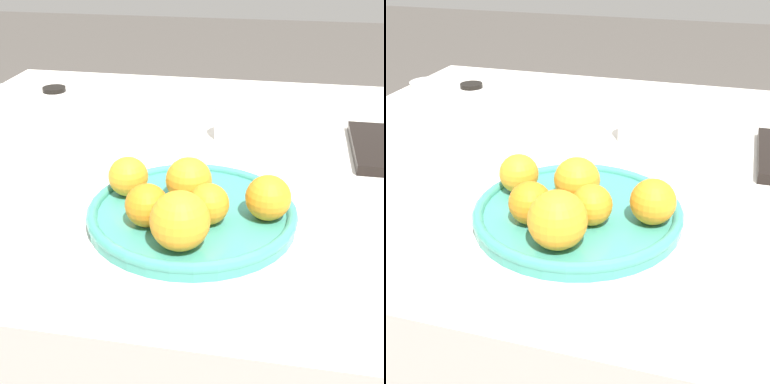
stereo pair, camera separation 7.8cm
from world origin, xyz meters
TOP-DOWN VIEW (x-y plane):
  - table at (0.00, 0.00)m, footprint 1.49×1.09m
  - fruit_platter at (-0.08, -0.27)m, footprint 0.32×0.32m
  - orange_0 at (-0.08, -0.37)m, footprint 0.08×0.08m
  - orange_1 at (-0.09, -0.24)m, footprint 0.07×0.07m
  - orange_2 at (0.04, -0.27)m, footprint 0.07×0.07m
  - orange_3 at (-0.19, -0.24)m, footprint 0.06×0.06m
  - orange_4 at (-0.05, -0.30)m, footprint 0.06×0.06m
  - orange_5 at (-0.13, -0.32)m, footprint 0.06×0.06m
  - cup_0 at (-0.56, 0.11)m, footprint 0.08×0.08m
  - cup_1 at (-0.06, 0.08)m, footprint 0.07×0.07m
  - cup_2 at (-0.34, -0.20)m, footprint 0.07×0.07m
  - napkin at (-0.25, 0.35)m, footprint 0.11×0.13m
  - soy_dish at (-0.57, 0.34)m, footprint 0.06×0.06m

SIDE VIEW (x-z plane):
  - table at x=0.00m, z-range 0.00..0.72m
  - napkin at x=-0.25m, z-range 0.72..0.73m
  - soy_dish at x=-0.57m, z-range 0.72..0.73m
  - fruit_platter at x=-0.08m, z-range 0.72..0.75m
  - cup_2 at x=-0.34m, z-range 0.72..0.78m
  - cup_1 at x=-0.06m, z-range 0.72..0.79m
  - cup_0 at x=-0.56m, z-range 0.72..0.80m
  - orange_4 at x=-0.05m, z-range 0.74..0.80m
  - orange_5 at x=-0.13m, z-range 0.74..0.80m
  - orange_3 at x=-0.19m, z-range 0.74..0.80m
  - orange_2 at x=0.04m, z-range 0.74..0.80m
  - orange_1 at x=-0.09m, z-range 0.74..0.81m
  - orange_0 at x=-0.08m, z-range 0.74..0.82m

